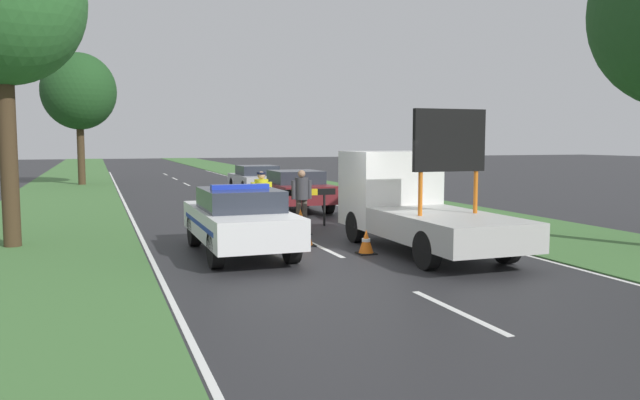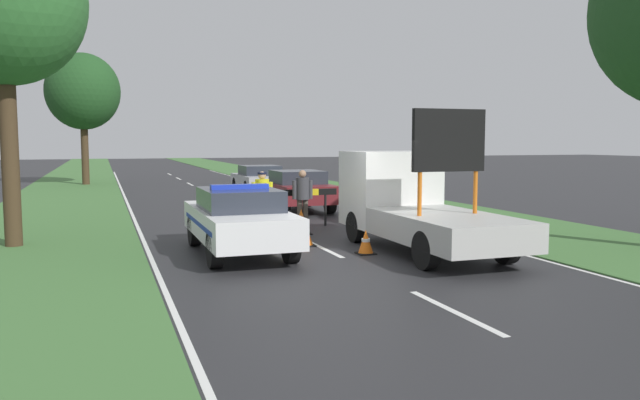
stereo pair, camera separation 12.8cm
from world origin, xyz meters
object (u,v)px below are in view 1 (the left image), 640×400
at_px(traffic_cone_near_truck, 301,222).
at_px(roadside_tree_mid_left, 1,1).
at_px(police_officer, 261,196).
at_px(traffic_cone_behind_barrier, 371,208).
at_px(work_truck, 412,203).
at_px(pedestrian_civilian, 302,194).
at_px(police_car, 239,219).
at_px(roadside_tree_near_left, 79,92).
at_px(road_barrier, 280,196).
at_px(traffic_cone_centre_front, 366,242).
at_px(queued_car_sedan_silver, 257,179).
at_px(traffic_cone_near_police, 305,233).
at_px(queued_car_wagon_maroon, 295,189).

xyz_separation_m(traffic_cone_near_truck, roadside_tree_mid_left, (-7.01, 0.29, 5.31)).
xyz_separation_m(police_officer, traffic_cone_behind_barrier, (4.03, 1.62, -0.64)).
height_order(work_truck, pedestrian_civilian, work_truck).
relative_size(police_car, roadside_tree_near_left, 0.62).
height_order(roadside_tree_near_left, roadside_tree_mid_left, roadside_tree_mid_left).
relative_size(road_barrier, police_officer, 2.02).
bearing_deg(traffic_cone_centre_front, queued_car_sedan_silver, 84.85).
relative_size(road_barrier, pedestrian_civilian, 2.01).
relative_size(pedestrian_civilian, roadside_tree_mid_left, 0.22).
distance_m(traffic_cone_centre_front, traffic_cone_behind_barrier, 6.27).
distance_m(police_car, police_officer, 3.36).
bearing_deg(police_officer, traffic_cone_near_police, 118.11).
relative_size(traffic_cone_near_truck, traffic_cone_behind_barrier, 0.97).
xyz_separation_m(pedestrian_civilian, roadside_tree_near_left, (-6.24, 20.99, 4.26)).
xyz_separation_m(road_barrier, queued_car_wagon_maroon, (1.72, 4.06, -0.15)).
distance_m(traffic_cone_behind_barrier, queued_car_sedan_silver, 9.93).
height_order(traffic_cone_near_police, queued_car_wagon_maroon, queued_car_wagon_maroon).
bearing_deg(police_officer, roadside_tree_near_left, -57.50).
height_order(traffic_cone_near_police, traffic_cone_behind_barrier, traffic_cone_behind_barrier).
xyz_separation_m(police_car, roadside_tree_mid_left, (-4.82, 2.63, 4.88)).
relative_size(traffic_cone_near_police, queued_car_wagon_maroon, 0.15).
bearing_deg(pedestrian_civilian, traffic_cone_behind_barrier, -3.49).
relative_size(traffic_cone_centre_front, traffic_cone_near_truck, 0.79).
distance_m(road_barrier, roadside_tree_mid_left, 8.39).
xyz_separation_m(traffic_cone_near_police, roadside_tree_mid_left, (-6.53, 2.12, 5.35)).
bearing_deg(queued_car_wagon_maroon, pedestrian_civilian, 74.83).
height_order(work_truck, road_barrier, work_truck).
height_order(traffic_cone_near_truck, roadside_tree_near_left, roadside_tree_near_left).
distance_m(traffic_cone_behind_barrier, roadside_tree_mid_left, 11.65).
bearing_deg(police_officer, traffic_cone_near_truck, 159.20).
xyz_separation_m(traffic_cone_centre_front, roadside_tree_near_left, (-6.32, 25.32, 4.98)).
distance_m(police_car, work_truck, 4.02).
relative_size(traffic_cone_near_police, traffic_cone_near_truck, 0.89).
bearing_deg(traffic_cone_behind_barrier, traffic_cone_near_police, -130.92).
bearing_deg(road_barrier, roadside_tree_near_left, 105.39).
height_order(traffic_cone_behind_barrier, queued_car_wagon_maroon, queued_car_wagon_maroon).
distance_m(police_officer, queued_car_sedan_silver, 11.78).
distance_m(police_officer, traffic_cone_centre_front, 4.31).
height_order(traffic_cone_behind_barrier, roadside_tree_near_left, roadside_tree_near_left).
bearing_deg(roadside_tree_near_left, work_truck, -72.92).
bearing_deg(traffic_cone_centre_front, road_barrier, 97.52).
distance_m(work_truck, pedestrian_civilian, 4.17).
distance_m(roadside_tree_near_left, roadside_tree_mid_left, 21.76).
bearing_deg(police_car, roadside_tree_near_left, 101.14).
bearing_deg(traffic_cone_behind_barrier, traffic_cone_centre_front, -115.50).
bearing_deg(police_car, work_truck, -5.30).
xyz_separation_m(queued_car_sedan_silver, roadside_tree_mid_left, (-8.86, -11.91, 4.91)).
distance_m(traffic_cone_near_truck, queued_car_sedan_silver, 12.35).
height_order(police_officer, traffic_cone_centre_front, police_officer).
height_order(police_car, pedestrian_civilian, pedestrian_civilian).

